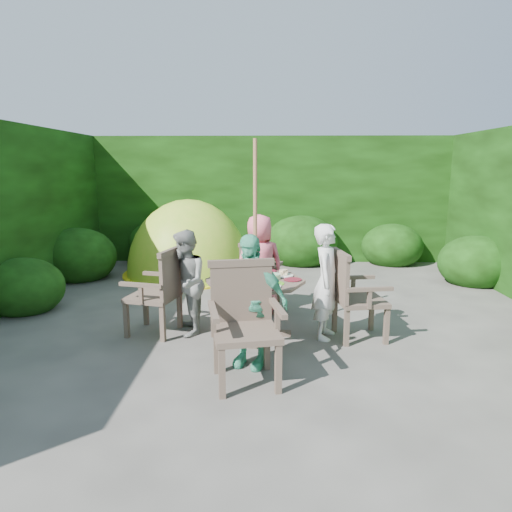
{
  "coord_description": "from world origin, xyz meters",
  "views": [
    {
      "loc": [
        -0.09,
        -5.62,
        1.9
      ],
      "look_at": [
        -0.22,
        -0.25,
        0.85
      ],
      "focal_mm": 32.0,
      "sensor_mm": 36.0,
      "label": 1
    }
  ],
  "objects_px": {
    "child_right": "(327,282)",
    "child_back": "(259,265)",
    "garden_chair_right": "(353,294)",
    "child_left": "(185,283)",
    "garden_chair_front": "(244,321)",
    "child_front": "(249,301)",
    "dome_tent": "(190,274)",
    "parasol_pole": "(255,241)",
    "garden_chair_left": "(159,290)",
    "garden_chair_back": "(260,274)",
    "patio_table": "(256,288)"
  },
  "relations": [
    {
      "from": "patio_table",
      "to": "garden_chair_right",
      "type": "bearing_deg",
      "value": -3.41
    },
    {
      "from": "child_front",
      "to": "patio_table",
      "type": "bearing_deg",
      "value": 107.57
    },
    {
      "from": "child_left",
      "to": "child_front",
      "type": "bearing_deg",
      "value": 28.97
    },
    {
      "from": "garden_chair_front",
      "to": "child_front",
      "type": "xyz_separation_m",
      "value": [
        0.04,
        0.29,
        0.1
      ]
    },
    {
      "from": "child_right",
      "to": "child_left",
      "type": "relative_size",
      "value": 1.07
    },
    {
      "from": "patio_table",
      "to": "garden_chair_back",
      "type": "relative_size",
      "value": 1.37
    },
    {
      "from": "garden_chair_right",
      "to": "garden_chair_back",
      "type": "relative_size",
      "value": 1.11
    },
    {
      "from": "patio_table",
      "to": "child_front",
      "type": "distance_m",
      "value": 0.81
    },
    {
      "from": "child_right",
      "to": "child_front",
      "type": "distance_m",
      "value": 1.13
    },
    {
      "from": "patio_table",
      "to": "dome_tent",
      "type": "relative_size",
      "value": 0.44
    },
    {
      "from": "garden_chair_left",
      "to": "child_right",
      "type": "relative_size",
      "value": 0.75
    },
    {
      "from": "garden_chair_back",
      "to": "dome_tent",
      "type": "xyz_separation_m",
      "value": [
        -1.3,
        1.93,
        -0.46
      ]
    },
    {
      "from": "parasol_pole",
      "to": "child_front",
      "type": "height_order",
      "value": "parasol_pole"
    },
    {
      "from": "child_back",
      "to": "child_right",
      "type": "bearing_deg",
      "value": 116.18
    },
    {
      "from": "parasol_pole",
      "to": "child_right",
      "type": "bearing_deg",
      "value": -2.53
    },
    {
      "from": "garden_chair_left",
      "to": "garden_chair_back",
      "type": "relative_size",
      "value": 1.11
    },
    {
      "from": "garden_chair_left",
      "to": "child_left",
      "type": "relative_size",
      "value": 0.8
    },
    {
      "from": "garden_chair_right",
      "to": "child_left",
      "type": "xyz_separation_m",
      "value": [
        -1.89,
        0.1,
        0.09
      ]
    },
    {
      "from": "garden_chair_left",
      "to": "child_back",
      "type": "relative_size",
      "value": 0.74
    },
    {
      "from": "child_right",
      "to": "dome_tent",
      "type": "bearing_deg",
      "value": 50.0
    },
    {
      "from": "dome_tent",
      "to": "child_back",
      "type": "bearing_deg",
      "value": -70.67
    },
    {
      "from": "garden_chair_right",
      "to": "child_right",
      "type": "xyz_separation_m",
      "value": [
        -0.3,
        0.03,
        0.13
      ]
    },
    {
      "from": "child_back",
      "to": "dome_tent",
      "type": "distance_m",
      "value": 2.67
    },
    {
      "from": "child_back",
      "to": "child_front",
      "type": "distance_m",
      "value": 1.6
    },
    {
      "from": "child_right",
      "to": "child_back",
      "type": "bearing_deg",
      "value": 58.52
    },
    {
      "from": "garden_chair_left",
      "to": "garden_chair_right",
      "type": "bearing_deg",
      "value": 101.22
    },
    {
      "from": "patio_table",
      "to": "child_front",
      "type": "height_order",
      "value": "child_front"
    },
    {
      "from": "garden_chair_front",
      "to": "child_back",
      "type": "relative_size",
      "value": 0.79
    },
    {
      "from": "garden_chair_left",
      "to": "garden_chair_back",
      "type": "height_order",
      "value": "garden_chair_left"
    },
    {
      "from": "patio_table",
      "to": "garden_chair_front",
      "type": "bearing_deg",
      "value": -93.91
    },
    {
      "from": "garden_chair_front",
      "to": "dome_tent",
      "type": "bearing_deg",
      "value": 94.64
    },
    {
      "from": "garden_chair_right",
      "to": "child_back",
      "type": "height_order",
      "value": "child_back"
    },
    {
      "from": "patio_table",
      "to": "dome_tent",
      "type": "bearing_deg",
      "value": 112.73
    },
    {
      "from": "garden_chair_front",
      "to": "child_right",
      "type": "height_order",
      "value": "child_right"
    },
    {
      "from": "child_right",
      "to": "garden_chair_right",
      "type": "bearing_deg",
      "value": -79.52
    },
    {
      "from": "parasol_pole",
      "to": "child_left",
      "type": "distance_m",
      "value": 0.94
    },
    {
      "from": "garden_chair_right",
      "to": "dome_tent",
      "type": "height_order",
      "value": "dome_tent"
    },
    {
      "from": "patio_table",
      "to": "garden_chair_right",
      "type": "xyz_separation_m",
      "value": [
        1.09,
        -0.06,
        -0.04
      ]
    },
    {
      "from": "child_left",
      "to": "dome_tent",
      "type": "relative_size",
      "value": 0.45
    },
    {
      "from": "garden_chair_front",
      "to": "child_right",
      "type": "distance_m",
      "value": 1.37
    },
    {
      "from": "child_back",
      "to": "child_front",
      "type": "relative_size",
      "value": 1.01
    },
    {
      "from": "garden_chair_back",
      "to": "child_back",
      "type": "xyz_separation_m",
      "value": [
        0.0,
        -0.31,
        0.19
      ]
    },
    {
      "from": "child_right",
      "to": "child_back",
      "type": "xyz_separation_m",
      "value": [
        -0.76,
        0.83,
        0.01
      ]
    },
    {
      "from": "child_front",
      "to": "child_back",
      "type": "bearing_deg",
      "value": 107.85
    },
    {
      "from": "patio_table",
      "to": "garden_chair_left",
      "type": "height_order",
      "value": "garden_chair_left"
    },
    {
      "from": "garden_chair_back",
      "to": "child_left",
      "type": "xyz_separation_m",
      "value": [
        -0.83,
        -1.07,
        0.14
      ]
    },
    {
      "from": "patio_table",
      "to": "garden_chair_left",
      "type": "relative_size",
      "value": 1.23
    },
    {
      "from": "garden_chair_front",
      "to": "child_back",
      "type": "bearing_deg",
      "value": 75.25
    },
    {
      "from": "garden_chair_front",
      "to": "garden_chair_right",
      "type": "bearing_deg",
      "value": 29.8
    },
    {
      "from": "child_left",
      "to": "patio_table",
      "type": "bearing_deg",
      "value": 74.03
    }
  ]
}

